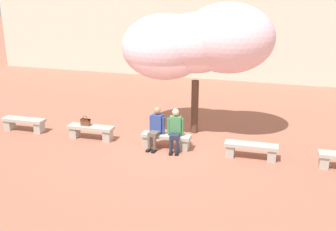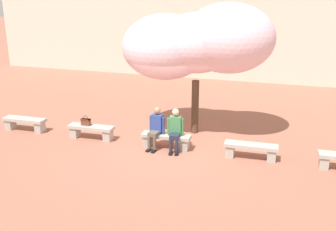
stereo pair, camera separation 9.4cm
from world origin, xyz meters
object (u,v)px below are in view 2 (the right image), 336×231
at_px(stone_bench_center, 166,139).
at_px(stone_bench_near_east, 251,149).
at_px(person_seated_right, 175,128).
at_px(person_seated_left, 156,126).
at_px(stone_bench_west_end, 25,122).
at_px(handbag, 86,121).
at_px(cherry_tree_main, 196,43).
at_px(stone_bench_near_west, 91,130).

distance_m(stone_bench_center, stone_bench_near_east, 2.59).
bearing_deg(person_seated_right, person_seated_left, -179.93).
bearing_deg(person_seated_left, stone_bench_west_end, 179.38).
xyz_separation_m(stone_bench_center, stone_bench_near_east, (2.59, 0.00, 0.00)).
xyz_separation_m(stone_bench_near_east, handbag, (-5.37, 0.01, 0.28)).
relative_size(stone_bench_west_end, person_seated_left, 1.20).
bearing_deg(stone_bench_west_end, stone_bench_near_east, 0.00).
bearing_deg(stone_bench_near_east, person_seated_right, -178.69).
height_order(person_seated_left, handbag, person_seated_left).
bearing_deg(person_seated_left, cherry_tree_main, 64.66).
height_order(stone_bench_west_end, person_seated_left, person_seated_left).
bearing_deg(person_seated_left, handbag, 178.65).
distance_m(stone_bench_west_end, stone_bench_near_east, 7.78).
height_order(stone_bench_near_east, cherry_tree_main, cherry_tree_main).
relative_size(stone_bench_west_end, person_seated_right, 1.20).
xyz_separation_m(person_seated_left, cherry_tree_main, (0.78, 1.65, 2.37)).
bearing_deg(person_seated_right, stone_bench_near_west, 178.96).
bearing_deg(handbag, person_seated_right, -1.07).
bearing_deg(cherry_tree_main, stone_bench_west_end, -164.22).
bearing_deg(cherry_tree_main, stone_bench_near_east, -37.17).
height_order(person_seated_right, handbag, person_seated_right).
distance_m(stone_bench_center, person_seated_left, 0.51).
height_order(stone_bench_near_west, stone_bench_near_east, same).
bearing_deg(stone_bench_center, stone_bench_west_end, 180.00).
height_order(stone_bench_west_end, stone_bench_near_east, same).
relative_size(stone_bench_near_west, handbag, 4.56).
height_order(handbag, cherry_tree_main, cherry_tree_main).
bearing_deg(stone_bench_near_west, stone_bench_near_east, 0.00).
height_order(stone_bench_center, handbag, handbag).
height_order(stone_bench_near_west, person_seated_left, person_seated_left).
bearing_deg(stone_bench_west_end, stone_bench_center, 0.00).
distance_m(person_seated_left, person_seated_right, 0.61).
bearing_deg(stone_bench_center, person_seated_left, -170.06).
relative_size(stone_bench_near_west, stone_bench_center, 1.00).
bearing_deg(cherry_tree_main, person_seated_right, -95.94).
relative_size(person_seated_left, cherry_tree_main, 0.26).
height_order(person_seated_right, cherry_tree_main, cherry_tree_main).
xyz_separation_m(person_seated_right, cherry_tree_main, (0.17, 1.65, 2.37)).
relative_size(person_seated_left, handbag, 3.81).
distance_m(stone_bench_center, handbag, 2.79).
height_order(stone_bench_center, cherry_tree_main, cherry_tree_main).
bearing_deg(person_seated_right, handbag, 178.93).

